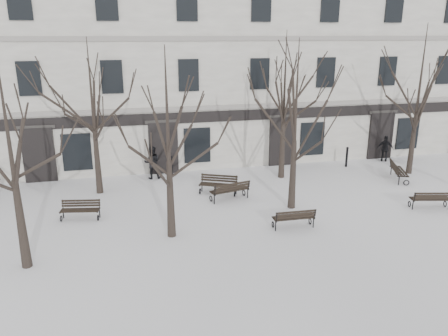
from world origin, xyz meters
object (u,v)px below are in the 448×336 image
object	(u,v)px
bench_2	(431,199)
tree_1	(167,122)
tree_2	(296,106)
bench_3	(218,184)
tree_0	(8,133)
bench_4	(230,190)
bench_5	(398,170)
bench_0	(80,209)
bench_1	(294,218)

from	to	relation	value
bench_2	tree_1	bearing A→B (deg)	13.38
tree_1	tree_2	xyz separation A→B (m)	(5.61, 1.67, 0.13)
tree_2	bench_3	world-z (taller)	tree_2
tree_0	tree_2	world-z (taller)	tree_2
tree_2	bench_4	world-z (taller)	tree_2
bench_2	bench_5	distance (m)	4.08
tree_1	tree_2	world-z (taller)	tree_2
tree_2	bench_3	bearing A→B (deg)	138.38
tree_2	bench_5	size ratio (longest dim) A/B	3.69
tree_1	bench_0	world-z (taller)	tree_1
bench_1	bench_4	xyz separation A→B (m)	(-1.75, 3.60, 0.05)
bench_3	bench_4	xyz separation A→B (m)	(0.34, -1.01, 0.01)
tree_2	bench_5	bearing A→B (deg)	18.81
bench_0	tree_1	bearing A→B (deg)	-24.94
bench_1	bench_5	distance (m)	8.94
bench_0	tree_0	bearing A→B (deg)	-101.25
bench_0	bench_3	bearing A→B (deg)	25.04
tree_0	tree_1	size ratio (longest dim) A/B	1.02
tree_2	bench_0	world-z (taller)	tree_2
tree_0	bench_4	world-z (taller)	tree_0
tree_1	bench_0	xyz separation A→B (m)	(-3.56, 2.51, -4.05)
bench_2	bench_4	xyz separation A→B (m)	(-8.48, 3.06, 0.04)
tree_2	bench_1	bearing A→B (deg)	-109.25
tree_0	bench_3	bearing A→B (deg)	34.64
tree_0	bench_1	size ratio (longest dim) A/B	4.30
tree_2	bench_1	xyz separation A→B (m)	(-0.73, -2.10, -4.15)
tree_1	tree_2	bearing A→B (deg)	16.61
bench_4	tree_2	bearing A→B (deg)	135.49
bench_0	bench_2	xyz separation A→B (m)	(15.17, -2.40, 0.03)
bench_3	bench_4	bearing A→B (deg)	-46.13
tree_0	tree_2	xyz separation A→B (m)	(10.64, 2.89, 0.02)
bench_1	bench_5	world-z (taller)	bench_5
tree_1	bench_2	distance (m)	12.28
bench_1	bench_0	bearing A→B (deg)	-17.75
bench_2	bench_5	size ratio (longest dim) A/B	0.90
bench_2	bench_4	size ratio (longest dim) A/B	0.92
tree_0	tree_1	world-z (taller)	tree_0
tree_2	bench_3	distance (m)	5.59
tree_1	bench_5	xyz separation A→B (m)	(12.62, 4.06, -3.96)
bench_3	tree_0	bearing A→B (deg)	-120.19
bench_3	tree_1	bearing A→B (deg)	-98.52
bench_0	bench_2	distance (m)	15.35
tree_1	bench_1	distance (m)	6.34
tree_2	bench_0	size ratio (longest dim) A/B	4.39
tree_1	bench_2	bearing A→B (deg)	0.55
bench_1	bench_2	distance (m)	6.75
bench_2	bench_4	world-z (taller)	bench_4
tree_0	bench_4	bearing A→B (deg)	28.28
bench_4	bench_5	bearing A→B (deg)	171.95
bench_0	bench_3	xyz separation A→B (m)	(6.35, 1.67, 0.06)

